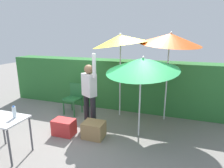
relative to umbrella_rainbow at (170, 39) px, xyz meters
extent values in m
plane|color=gray|center=(-1.29, -1.08, -2.19)|extent=(24.00, 24.00, 0.00)
cube|color=#2D7033|center=(-1.29, 0.54, -1.43)|extent=(8.00, 0.70, 1.53)
cylinder|color=silver|center=(-0.01, -0.01, -1.16)|extent=(0.04, 0.04, 2.06)
cone|color=#EA5919|center=(0.00, 0.00, 0.00)|extent=(1.58, 1.58, 0.52)
sphere|color=silver|center=(0.01, 0.01, 0.16)|extent=(0.05, 0.05, 0.05)
cylinder|color=silver|center=(-0.51, -1.12, -1.42)|extent=(0.04, 0.04, 1.54)
cone|color=green|center=(-0.49, -1.13, -0.51)|extent=(1.60, 1.60, 0.57)
sphere|color=silver|center=(-0.47, -1.13, -0.36)|extent=(0.05, 0.05, 0.05)
cylinder|color=silver|center=(-1.27, -0.12, -1.17)|extent=(0.04, 0.04, 2.03)
cone|color=yellow|center=(-1.27, -0.14, -0.02)|extent=(1.57, 1.55, 0.50)
sphere|color=silver|center=(-1.27, -0.16, 0.13)|extent=(0.05, 0.05, 0.05)
cylinder|color=black|center=(-1.68, -1.11, -1.78)|extent=(0.14, 0.14, 0.82)
cylinder|color=black|center=(-1.92, -0.98, -1.78)|extent=(0.14, 0.14, 0.82)
cube|color=silver|center=(-1.80, -1.04, -1.09)|extent=(0.42, 0.37, 0.56)
sphere|color=#8C6647|center=(-1.80, -1.04, -0.70)|extent=(0.22, 0.22, 0.22)
cylinder|color=silver|center=(-1.60, -1.16, -0.59)|extent=(0.12, 0.12, 0.56)
cylinder|color=#8C6647|center=(-2.00, -0.93, -1.11)|extent=(0.12, 0.12, 0.52)
cylinder|color=#236633|center=(-2.84, -0.64, -1.97)|extent=(0.04, 0.04, 0.44)
cylinder|color=#236633|center=(-2.47, -0.69, -1.97)|extent=(0.04, 0.04, 0.44)
cylinder|color=#236633|center=(-2.79, -0.27, -1.97)|extent=(0.04, 0.04, 0.44)
cylinder|color=#236633|center=(-2.41, -0.32, -1.97)|extent=(0.04, 0.04, 0.44)
cube|color=#236633|center=(-2.63, -0.48, -1.73)|extent=(0.50, 0.50, 0.05)
cube|color=#236633|center=(-2.60, -0.28, -1.50)|extent=(0.44, 0.10, 0.40)
cube|color=red|center=(-2.19, -1.64, -2.01)|extent=(0.50, 0.34, 0.37)
cube|color=#9E7A4C|center=(-1.47, -1.54, -2.01)|extent=(0.48, 0.39, 0.37)
cylinder|color=#4C4C51|center=(-2.45, -2.42, -1.82)|extent=(0.04, 0.04, 0.73)
cylinder|color=#4C4C51|center=(-3.17, -2.42, -1.82)|extent=(0.04, 0.04, 0.73)
cylinder|color=#4C4C51|center=(-2.45, -2.94, -1.82)|extent=(0.04, 0.04, 0.73)
cube|color=silver|center=(-2.81, -2.68, -1.44)|extent=(0.80, 0.60, 0.03)
cylinder|color=silver|center=(-2.62, -2.58, -1.32)|extent=(0.07, 0.07, 0.22)
cylinder|color=#2D60B7|center=(-2.62, -2.58, -1.20)|extent=(0.04, 0.04, 0.02)
camera|label=1|loc=(0.19, -5.12, 0.08)|focal=30.33mm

